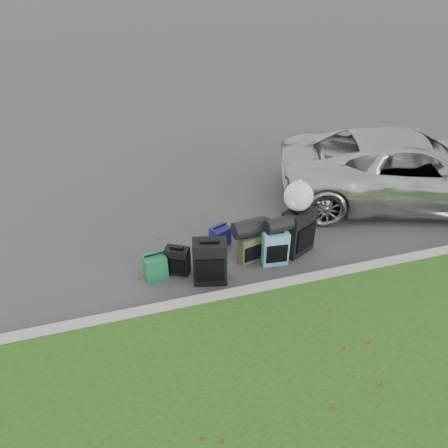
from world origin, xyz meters
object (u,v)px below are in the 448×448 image
object	(u,v)px
suitcase_large_black_left	(210,262)
suitcase_large_black_right	(298,231)
suitcase_olive	(249,248)
tote_navy	(220,236)
suv	(407,169)
suitcase_small_black	(178,261)
tote_green	(155,266)
suitcase_teal	(275,247)

from	to	relation	value
suitcase_large_black_left	suitcase_large_black_right	size ratio (longest dim) A/B	0.91
suitcase_olive	tote_navy	world-z (taller)	suitcase_olive
suitcase_olive	tote_navy	size ratio (longest dim) A/B	1.46
suitcase_olive	suitcase_large_black_left	bearing A→B (deg)	-169.75
suv	suitcase_large_black_left	bearing A→B (deg)	125.44
suitcase_olive	suitcase_large_black_right	size ratio (longest dim) A/B	0.60
suitcase_small_black	suitcase_olive	size ratio (longest dim) A/B	0.96
suv	tote_green	bearing A→B (deg)	119.35
tote_navy	suitcase_small_black	bearing A→B (deg)	-170.91
suitcase_teal	tote_navy	distance (m)	1.04
suitcase_small_black	suitcase_olive	bearing A→B (deg)	28.16
suitcase_teal	tote_green	xyz separation A→B (m)	(-1.94, 0.19, -0.10)
suitcase_large_black_left	suitcase_teal	size ratio (longest dim) A/B	1.24
suv	tote_green	distance (m)	5.32
suitcase_large_black_left	suitcase_olive	world-z (taller)	suitcase_large_black_left
suitcase_olive	suv	bearing A→B (deg)	3.41
suv	tote_green	world-z (taller)	suv
suitcase_large_black_left	suitcase_olive	distance (m)	0.82
suitcase_teal	suitcase_large_black_left	bearing A→B (deg)	-166.45
suitcase_olive	suitcase_teal	size ratio (longest dim) A/B	0.82
suv	suitcase_small_black	distance (m)	4.96
tote_green	suitcase_teal	bearing A→B (deg)	-12.28
tote_navy	tote_green	bearing A→B (deg)	-179.45
tote_green	suitcase_small_black	bearing A→B (deg)	-7.39
suitcase_large_black_left	suitcase_large_black_right	xyz separation A→B (m)	(1.61, 0.33, 0.04)
suitcase_small_black	suitcase_teal	world-z (taller)	suitcase_teal
suitcase_small_black	suitcase_large_black_left	xyz separation A→B (m)	(0.45, -0.33, 0.14)
suitcase_olive	suitcase_teal	xyz separation A→B (m)	(0.39, -0.17, 0.05)
suitcase_olive	tote_navy	distance (m)	0.67
suv	suitcase_large_black_left	world-z (taller)	suv
tote_green	tote_navy	xyz separation A→B (m)	(1.22, 0.55, -0.03)
suitcase_teal	suitcase_large_black_right	size ratio (longest dim) A/B	0.73
suitcase_teal	tote_green	distance (m)	1.95
suv	suitcase_olive	xyz separation A→B (m)	(-3.64, -1.04, -0.45)
suitcase_large_black_left	tote_green	bearing A→B (deg)	170.37
suitcase_small_black	tote_green	distance (m)	0.36
suitcase_large_black_right	suv	bearing A→B (deg)	-6.42
suitcase_teal	tote_green	size ratio (longest dim) A/B	1.54
suv	suitcase_olive	world-z (taller)	suv
suitcase_small_black	suitcase_teal	bearing A→B (deg)	22.43
suitcase_olive	suitcase_teal	bearing A→B (deg)	-35.73
suv	suitcase_teal	bearing A→B (deg)	128.61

